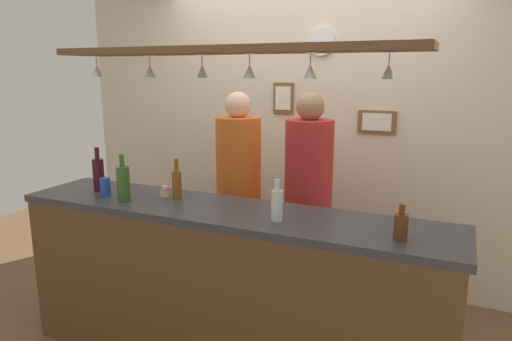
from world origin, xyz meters
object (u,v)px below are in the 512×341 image
Objects in this scene: person_left_orange_shirt at (239,180)px; bottle_wine_dark_red at (98,174)px; bottle_beer_amber_tall at (177,183)px; cupcake at (165,191)px; person_middle_red_shirt at (308,187)px; picture_frame_crest at (283,98)px; wall_clock at (321,42)px; bottle_soda_clear at (277,204)px; bottle_beer_brown_stubby at (401,226)px; bottle_champagne_green at (123,183)px; drink_can at (105,187)px; picture_frame_lower_pair at (377,122)px.

bottle_wine_dark_red is at bearing -134.12° from person_left_orange_shirt.
bottle_beer_amber_tall reaches higher than cupcake.
picture_frame_crest is (-0.45, 0.67, 0.58)m from person_middle_red_shirt.
cupcake is (0.49, 0.06, -0.08)m from bottle_wine_dark_red.
wall_clock is at bearing -1.11° from picture_frame_crest.
bottle_beer_amber_tall is at bearing -111.80° from wall_clock.
bottle_soda_clear is at bearing -51.92° from person_left_orange_shirt.
bottle_beer_brown_stubby is 0.60× the size of bottle_wine_dark_red.
bottle_soda_clear is (-0.65, 0.03, 0.02)m from bottle_beer_brown_stubby.
bottle_beer_amber_tall is 0.87× the size of bottle_champagne_green.
bottle_beer_brown_stubby is at bearing -60.07° from wall_clock.
bottle_champagne_green is 1.15× the size of picture_frame_crest.
picture_frame_crest reaches higher than person_middle_red_shirt.
bottle_soda_clear is at bearing -3.82° from bottle_wine_dark_red.
bottle_champagne_green is 1.94m from wall_clock.
person_middle_red_shirt is 1.00m from picture_frame_crest.
bottle_beer_amber_tall is at bearing 168.84° from bottle_soda_clear.
person_middle_red_shirt reaches higher than bottle_beer_amber_tall.
person_middle_red_shirt is 1.38m from drink_can.
bottle_beer_brown_stubby is 1.98m from wall_clock.
person_left_orange_shirt is 0.94m from bottle_champagne_green.
bottle_wine_dark_red is 1.15× the size of picture_frame_crest.
bottle_wine_dark_red is at bearing -128.98° from wall_clock.
person_left_orange_shirt is 5.56× the size of bottle_champagne_green.
person_left_orange_shirt is 13.68× the size of drink_can.
picture_frame_lower_pair is (1.60, 1.39, 0.28)m from bottle_wine_dark_red.
cupcake is at bearing -115.52° from wall_clock.
drink_can is at bearing -157.40° from cupcake.
bottle_champagne_green is 2.00m from picture_frame_lower_pair.
person_left_orange_shirt is 5.56× the size of picture_frame_lower_pair.
wall_clock is (0.63, 1.32, 0.99)m from cupcake.
picture_frame_lower_pair is (1.28, 1.52, 0.28)m from bottle_champagne_green.
bottle_champagne_green is at bearing -177.87° from bottle_soda_clear.
picture_frame_crest reaches higher than drink_can.
person_middle_red_shirt is at bearing 95.68° from bottle_soda_clear.
bottle_soda_clear is at bearing -100.02° from picture_frame_lower_pair.
drink_can is at bearing -144.26° from person_middle_red_shirt.
person_middle_red_shirt is 9.30× the size of bottle_beer_brown_stubby.
picture_frame_crest is at bearing 60.14° from bottle_wine_dark_red.
cupcake is at bearing 176.72° from bottle_beer_amber_tall.
wall_clock is at bearing -179.25° from picture_frame_lower_pair.
person_middle_red_shirt is 0.82m from bottle_soda_clear.
drink_can is at bearing 167.63° from bottle_champagne_green.
cupcake is (-0.76, -0.66, 0.04)m from person_middle_red_shirt.
cupcake is 0.30× the size of picture_frame_crest.
bottle_wine_dark_red is (-1.25, -0.72, 0.13)m from person_middle_red_shirt.
person_left_orange_shirt reaches higher than drink_can.
picture_frame_crest reaches higher than cupcake.
bottle_beer_amber_tall is (-1.40, 0.17, 0.03)m from bottle_beer_brown_stubby.
bottle_beer_brown_stubby is 1.98m from picture_frame_crest.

